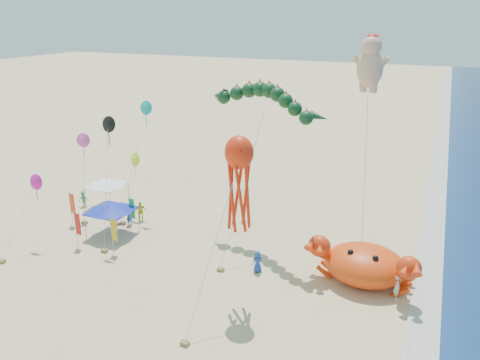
{
  "coord_description": "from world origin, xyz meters",
  "views": [
    {
      "loc": [
        11.18,
        -28.44,
        18.42
      ],
      "look_at": [
        -2.0,
        2.0,
        6.5
      ],
      "focal_mm": 35.0,
      "sensor_mm": 36.0,
      "label": 1
    }
  ],
  "objects_px": {
    "crab_inflatable": "(365,264)",
    "cherub_kite": "(370,62)",
    "canopy_white": "(106,183)",
    "octopus_kite": "(239,176)",
    "canopy_blue": "(111,209)",
    "dragon_kite": "(263,103)"
  },
  "relations": [
    {
      "from": "cherub_kite",
      "to": "octopus_kite",
      "type": "bearing_deg",
      "value": -113.73
    },
    {
      "from": "canopy_white",
      "to": "cherub_kite",
      "type": "bearing_deg",
      "value": 7.48
    },
    {
      "from": "cherub_kite",
      "to": "octopus_kite",
      "type": "height_order",
      "value": "cherub_kite"
    },
    {
      "from": "octopus_kite",
      "to": "canopy_white",
      "type": "xyz_separation_m",
      "value": [
        -18.5,
        9.46,
        -6.34
      ]
    },
    {
      "from": "cherub_kite",
      "to": "canopy_blue",
      "type": "height_order",
      "value": "cherub_kite"
    },
    {
      "from": "crab_inflatable",
      "to": "canopy_blue",
      "type": "height_order",
      "value": "crab_inflatable"
    },
    {
      "from": "cherub_kite",
      "to": "canopy_white",
      "type": "height_order",
      "value": "cherub_kite"
    },
    {
      "from": "cherub_kite",
      "to": "canopy_blue",
      "type": "distance_m",
      "value": 24.54
    },
    {
      "from": "canopy_white",
      "to": "dragon_kite",
      "type": "bearing_deg",
      "value": -1.64
    },
    {
      "from": "crab_inflatable",
      "to": "canopy_white",
      "type": "relative_size",
      "value": 2.2
    },
    {
      "from": "crab_inflatable",
      "to": "canopy_blue",
      "type": "bearing_deg",
      "value": -177.88
    },
    {
      "from": "dragon_kite",
      "to": "octopus_kite",
      "type": "relative_size",
      "value": 1.13
    },
    {
      "from": "crab_inflatable",
      "to": "canopy_white",
      "type": "bearing_deg",
      "value": 170.86
    },
    {
      "from": "crab_inflatable",
      "to": "octopus_kite",
      "type": "bearing_deg",
      "value": -144.92
    },
    {
      "from": "crab_inflatable",
      "to": "cherub_kite",
      "type": "bearing_deg",
      "value": 104.96
    },
    {
      "from": "crab_inflatable",
      "to": "cherub_kite",
      "type": "relative_size",
      "value": 0.46
    },
    {
      "from": "crab_inflatable",
      "to": "octopus_kite",
      "type": "distance_m",
      "value": 11.71
    },
    {
      "from": "canopy_white",
      "to": "octopus_kite",
      "type": "bearing_deg",
      "value": -27.09
    },
    {
      "from": "octopus_kite",
      "to": "canopy_white",
      "type": "relative_size",
      "value": 3.2
    },
    {
      "from": "dragon_kite",
      "to": "canopy_blue",
      "type": "height_order",
      "value": "dragon_kite"
    },
    {
      "from": "crab_inflatable",
      "to": "canopy_white",
      "type": "distance_m",
      "value": 26.37
    },
    {
      "from": "canopy_blue",
      "to": "octopus_kite",
      "type": "bearing_deg",
      "value": -17.72
    }
  ]
}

